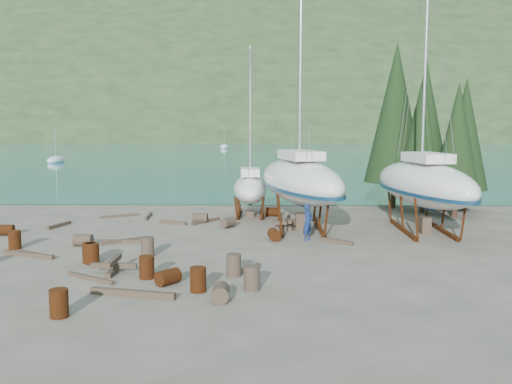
{
  "coord_description": "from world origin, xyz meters",
  "views": [
    {
      "loc": [
        2.02,
        -26.03,
        5.91
      ],
      "look_at": [
        1.5,
        3.0,
        2.42
      ],
      "focal_mm": 40.0,
      "sensor_mm": 36.0,
      "label": 1
    }
  ],
  "objects_px": {
    "large_sailboat_near": "(300,180)",
    "small_sailboat_shore": "(250,188)",
    "large_sailboat_far": "(424,183)",
    "worker": "(308,222)"
  },
  "relations": [
    {
      "from": "worker",
      "to": "large_sailboat_near",
      "type": "bearing_deg",
      "value": 36.69
    },
    {
      "from": "large_sailboat_near",
      "to": "small_sailboat_shore",
      "type": "relative_size",
      "value": 1.56
    },
    {
      "from": "small_sailboat_shore",
      "to": "worker",
      "type": "distance_m",
      "value": 8.42
    },
    {
      "from": "worker",
      "to": "small_sailboat_shore",
      "type": "bearing_deg",
      "value": 55.38
    },
    {
      "from": "large_sailboat_near",
      "to": "small_sailboat_shore",
      "type": "distance_m",
      "value": 5.25
    },
    {
      "from": "large_sailboat_near",
      "to": "small_sailboat_shore",
      "type": "xyz_separation_m",
      "value": [
        -2.94,
        4.25,
        -0.93
      ]
    },
    {
      "from": "large_sailboat_far",
      "to": "worker",
      "type": "xyz_separation_m",
      "value": [
        -6.49,
        -2.44,
        -1.75
      ]
    },
    {
      "from": "large_sailboat_far",
      "to": "small_sailboat_shore",
      "type": "relative_size",
      "value": 1.52
    },
    {
      "from": "small_sailboat_shore",
      "to": "large_sailboat_far",
      "type": "bearing_deg",
      "value": -31.53
    },
    {
      "from": "large_sailboat_far",
      "to": "worker",
      "type": "height_order",
      "value": "large_sailboat_far"
    }
  ]
}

